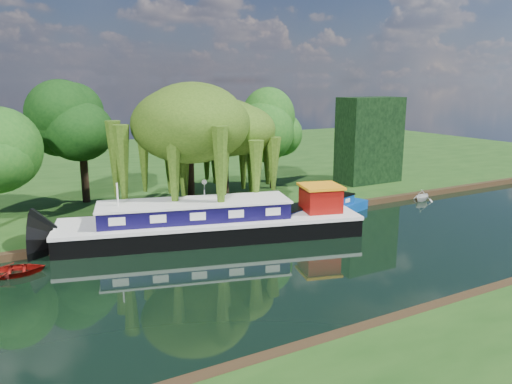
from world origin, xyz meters
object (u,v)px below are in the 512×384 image
red_dinghy (14,275)px  white_cruiser (422,201)px  dutch_barge (214,222)px  narrowboat (317,213)px

red_dinghy → white_cruiser: bearing=-81.3°
dutch_barge → white_cruiser: size_ratio=9.50×
red_dinghy → white_cruiser: white_cruiser is taller
narrowboat → white_cruiser: (11.38, 0.61, -0.57)m
dutch_barge → narrowboat: 8.23m
dutch_barge → white_cruiser: (19.60, 0.67, -1.01)m
narrowboat → red_dinghy: narrowboat is taller
white_cruiser → dutch_barge: bearing=71.2°
narrowboat → red_dinghy: (-20.08, -0.82, -0.57)m
dutch_barge → red_dinghy: dutch_barge is taller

